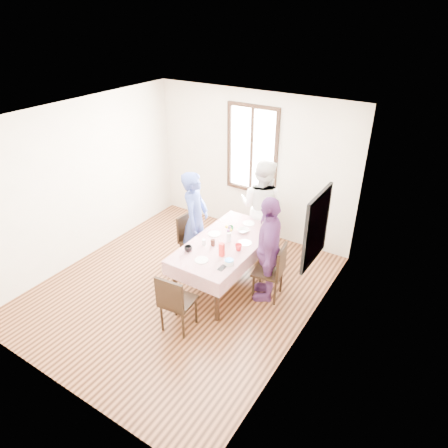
{
  "coord_description": "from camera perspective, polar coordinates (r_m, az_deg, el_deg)",
  "views": [
    {
      "loc": [
        3.33,
        -3.96,
        4.01
      ],
      "look_at": [
        0.52,
        0.46,
        1.1
      ],
      "focal_mm": 32.28,
      "sensor_mm": 36.0,
      "label": 1
    }
  ],
  "objects": [
    {
      "name": "chair_near",
      "position": [
        5.58,
        -6.51,
        -10.73
      ],
      "size": [
        0.46,
        0.46,
        0.91
      ],
      "primitive_type": "cube",
      "rotation": [
        0.0,
        0.0,
        0.1
      ],
      "color": "black",
      "rests_on": "ground"
    },
    {
      "name": "drinking_glass",
      "position": [
        6.11,
        -2.85,
        -2.58
      ],
      "size": [
        0.06,
        0.06,
        0.09
      ],
      "primitive_type": "cylinder",
      "color": "silver",
      "rests_on": "tablecloth"
    },
    {
      "name": "plate_left",
      "position": [
        6.39,
        -1.38,
        -1.41
      ],
      "size": [
        0.2,
        0.2,
        0.01
      ],
      "primitive_type": "cylinder",
      "color": "white",
      "rests_on": "tablecloth"
    },
    {
      "name": "mug_flag",
      "position": [
        5.97,
        2.06,
        -3.32
      ],
      "size": [
        0.13,
        0.13,
        0.1
      ],
      "primitive_type": "imported",
      "rotation": [
        0.0,
        0.0,
        0.18
      ],
      "color": "red",
      "rests_on": "tablecloth"
    },
    {
      "name": "person_far",
      "position": [
        7.05,
        5.4,
        2.46
      ],
      "size": [
        0.86,
        0.68,
        1.73
      ],
      "primitive_type": "imported",
      "rotation": [
        0.0,
        0.0,
        3.18
      ],
      "color": "white",
      "rests_on": "ground"
    },
    {
      "name": "plate_far",
      "position": [
        6.7,
        3.53,
        0.1
      ],
      "size": [
        0.2,
        0.2,
        0.01
      ],
      "primitive_type": "cylinder",
      "color": "white",
      "rests_on": "tablecloth"
    },
    {
      "name": "art_poster",
      "position": [
        5.1,
        13.0,
        -0.57
      ],
      "size": [
        0.04,
        0.76,
        0.96
      ],
      "primitive_type": "cube",
      "color": "red",
      "rests_on": "right_wall"
    },
    {
      "name": "chair_far",
      "position": [
        7.26,
        5.34,
        -0.38
      ],
      "size": [
        0.46,
        0.46,
        0.91
      ],
      "primitive_type": "cube",
      "rotation": [
        0.0,
        0.0,
        3.25
      ],
      "color": "black",
      "rests_on": "ground"
    },
    {
      "name": "mug_green",
      "position": [
        6.48,
        0.94,
        -0.6
      ],
      "size": [
        0.12,
        0.12,
        0.07
      ],
      "primitive_type": "imported",
      "rotation": [
        0.0,
        0.0,
        -0.39
      ],
      "color": "#0C7226",
      "rests_on": "tablecloth"
    },
    {
      "name": "ground",
      "position": [
        6.54,
        -6.09,
        -8.91
      ],
      "size": [
        4.5,
        4.5,
        0.0
      ],
      "primitive_type": "plane",
      "color": "black",
      "rests_on": "ground"
    },
    {
      "name": "butter_lid",
      "position": [
        5.64,
        0.73,
        -5.12
      ],
      "size": [
        0.12,
        0.12,
        0.01
      ],
      "primitive_type": "cylinder",
      "color": "blue",
      "rests_on": "butter_tub"
    },
    {
      "name": "person_left",
      "position": [
        6.61,
        -4.13,
        0.48
      ],
      "size": [
        0.58,
        0.72,
        1.71
      ],
      "primitive_type": "imported",
      "rotation": [
        0.0,
        0.0,
        1.88
      ],
      "color": "#334388",
      "rests_on": "ground"
    },
    {
      "name": "plate_right",
      "position": [
        6.16,
        3.01,
        -2.69
      ],
      "size": [
        0.2,
        0.2,
        0.01
      ],
      "primitive_type": "cylinder",
      "color": "white",
      "rests_on": "tablecloth"
    },
    {
      "name": "plate_near",
      "position": [
        5.77,
        -3.2,
        -5.11
      ],
      "size": [
        0.2,
        0.2,
        0.01
      ],
      "primitive_type": "cylinder",
      "color": "white",
      "rests_on": "tablecloth"
    },
    {
      "name": "back_wall",
      "position": [
        7.53,
        4.01,
        8.32
      ],
      "size": [
        4.0,
        0.0,
        4.0
      ],
      "primitive_type": "plane",
      "rotation": [
        1.57,
        0.0,
        0.0
      ],
      "color": "beige",
      "rests_on": "ground"
    },
    {
      "name": "flower_vase",
      "position": [
        6.18,
        0.67,
        -1.85
      ],
      "size": [
        0.07,
        0.07,
        0.14
      ],
      "primitive_type": "cylinder",
      "color": "silver",
      "rests_on": "tablecloth"
    },
    {
      "name": "smartphone",
      "position": [
        5.61,
        -0.26,
        -6.21
      ],
      "size": [
        0.08,
        0.16,
        0.01
      ],
      "primitive_type": "cube",
      "color": "black",
      "rests_on": "tablecloth"
    },
    {
      "name": "right_wall",
      "position": [
        4.95,
        11.72,
        -4.1
      ],
      "size": [
        0.0,
        4.5,
        4.5
      ],
      "primitive_type": "plane",
      "rotation": [
        1.57,
        0.0,
        -1.57
      ],
      "color": "beige",
      "rests_on": "ground"
    },
    {
      "name": "person_right",
      "position": [
        5.91,
        6.31,
        -3.57
      ],
      "size": [
        0.76,
        1.06,
        1.68
      ],
      "primitive_type": "imported",
      "rotation": [
        0.0,
        0.0,
        -1.17
      ],
      "color": "#5F3069",
      "rests_on": "ground"
    },
    {
      "name": "mug_black",
      "position": [
        5.96,
        -5.09,
        -3.52
      ],
      "size": [
        0.13,
        0.13,
        0.09
      ],
      "primitive_type": "imported",
      "rotation": [
        0.0,
        0.0,
        -0.15
      ],
      "color": "black",
      "rests_on": "tablecloth"
    },
    {
      "name": "jam_jar",
      "position": [
        6.08,
        -1.58,
        -2.67
      ],
      "size": [
        0.07,
        0.07,
        0.1
      ],
      "primitive_type": "cylinder",
      "color": "black",
      "rests_on": "tablecloth"
    },
    {
      "name": "window_pane",
      "position": [
        7.42,
        4.06,
        10.47
      ],
      "size": [
        0.9,
        0.02,
        1.5
      ],
      "primitive_type": "cube",
      "color": "white",
      "rests_on": "back_wall"
    },
    {
      "name": "window_frame",
      "position": [
        7.41,
        4.02,
        10.45
      ],
      "size": [
        1.02,
        0.06,
        1.62
      ],
      "primitive_type": "cube",
      "color": "black",
      "rests_on": "back_wall"
    },
    {
      "name": "serving_bowl",
      "position": [
        6.44,
        2.72,
        -0.97
      ],
      "size": [
        0.25,
        0.25,
        0.05
      ],
      "primitive_type": "imported",
      "rotation": [
        0.0,
        0.0,
        -0.39
      ],
      "color": "white",
      "rests_on": "tablecloth"
    },
    {
      "name": "dining_table",
      "position": [
        6.4,
        0.24,
        -5.5
      ],
      "size": [
        0.86,
        1.76,
        0.75
      ],
      "primitive_type": "cube",
      "color": "black",
      "rests_on": "ground"
    },
    {
      "name": "juice_carton",
      "position": [
        5.81,
        -0.32,
        -3.67
      ],
      "size": [
        0.07,
        0.07,
        0.21
      ],
      "primitive_type": "cube",
      "color": "red",
      "rests_on": "tablecloth"
    },
    {
      "name": "chair_left",
      "position": [
        6.82,
        -4.15,
        -2.42
      ],
      "size": [
        0.45,
        0.45,
        0.91
      ],
      "primitive_type": "cube",
      "rotation": [
        0.0,
        0.0,
        -1.63
      ],
      "color": "black",
      "rests_on": "ground"
    },
    {
      "name": "tablecloth",
      "position": [
        6.19,
        0.25,
        -2.59
      ],
      "size": [
        0.98,
        1.88,
        0.01
      ],
      "primitive_type": "cube",
      "color": "#610010",
      "rests_on": "dining_table"
    },
    {
      "name": "butter_tub",
      "position": [
        5.67,
        0.72,
        -5.45
      ],
      "size": [
        0.14,
        0.14,
        0.07
      ],
      "primitive_type": "cylinder",
      "color": "white",
      "rests_on": "tablecloth"
    },
    {
      "name": "chair_right",
      "position": [
        6.11,
        6.28,
        -6.65
      ],
      "size": [
        0.48,
        0.48,
        0.91
      ],
      "primitive_type": "cube",
      "rotation": [
        0.0,
        0.0,
        1.74
      ],
      "color": "black",
      "rests_on": "ground"
    },
    {
      "name": "flower_bunch",
      "position": [
        6.11,
        0.68,
        -0.86
      ],
      "size": [
        0.09,
        0.09,
        0.1
      ],
      "primitive_type": null,
      "color": "yellow",
      "rests_on": "flower_vase"
    }
  ]
}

